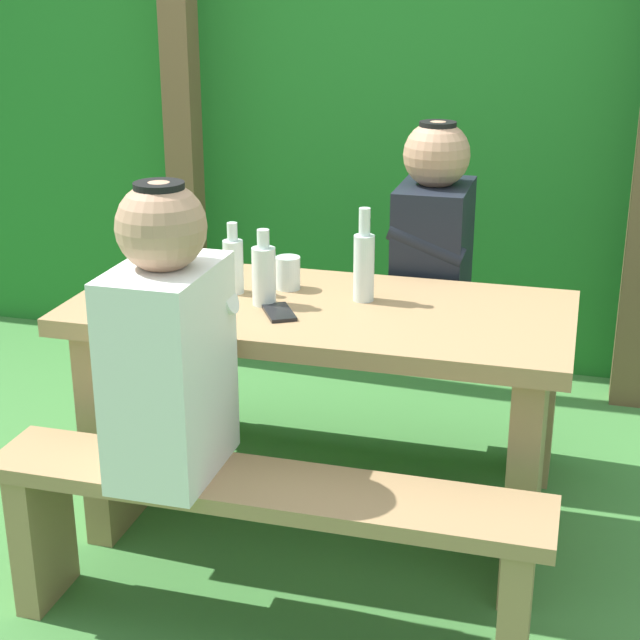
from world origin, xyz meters
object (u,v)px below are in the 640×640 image
object	(u,v)px
person_white_shirt	(168,343)
person_black_coat	(433,243)
drinking_glass	(288,273)
cell_phone	(279,312)
bench_far	(361,367)
bottle_left	(233,264)
bottle_right	(364,263)
picnic_table	(320,379)
bottle_center	(264,273)
bench_near	(263,526)

from	to	relation	value
person_white_shirt	person_black_coat	world-z (taller)	same
drinking_glass	cell_phone	world-z (taller)	drinking_glass
bench_far	person_black_coat	world-z (taller)	person_black_coat
drinking_glass	cell_phone	distance (m)	0.23
person_white_shirt	bottle_left	distance (m)	0.56
drinking_glass	bottle_right	size ratio (longest dim) A/B	0.36
picnic_table	bottle_center	world-z (taller)	bottle_center
bottle_right	cell_phone	bearing A→B (deg)	-137.88
bottle_center	cell_phone	xyz separation A→B (m)	(0.06, -0.07, -0.09)
picnic_table	drinking_glass	size ratio (longest dim) A/B	14.49
bottle_center	picnic_table	bearing A→B (deg)	14.33
bench_near	bottle_left	world-z (taller)	bottle_left
bench_near	bottle_center	world-z (taller)	bottle_center
person_white_shirt	bench_far	bearing A→B (deg)	77.76
bench_near	person_white_shirt	world-z (taller)	person_white_shirt
bottle_left	bottle_center	distance (m)	0.14
person_white_shirt	bench_near	bearing A→B (deg)	-0.83
picnic_table	cell_phone	distance (m)	0.27
picnic_table	bench_near	distance (m)	0.55
cell_phone	bench_far	bearing A→B (deg)	51.79
bench_far	bottle_center	xyz separation A→B (m)	(-0.15, -0.56, 0.49)
bench_near	cell_phone	distance (m)	0.59
person_white_shirt	bottle_left	bearing A→B (deg)	94.27
picnic_table	bench_near	xyz separation A→B (m)	(0.00, -0.53, -0.17)
bottle_right	bottle_center	size ratio (longest dim) A/B	1.24
bench_near	cell_phone	world-z (taller)	cell_phone
bench_far	person_white_shirt	distance (m)	1.17
bench_far	bench_near	bearing A→B (deg)	-90.00
person_white_shirt	cell_phone	xyz separation A→B (m)	(0.14, 0.42, -0.05)
person_black_coat	bottle_right	bearing A→B (deg)	-105.24
drinking_glass	bottle_left	distance (m)	0.16
bottle_right	cell_phone	distance (m)	0.28
picnic_table	drinking_glass	distance (m)	0.33
person_white_shirt	drinking_glass	xyz separation A→B (m)	(0.10, 0.64, -0.01)
drinking_glass	bottle_left	size ratio (longest dim) A/B	0.46
picnic_table	bottle_left	xyz separation A→B (m)	(-0.27, 0.04, 0.31)
person_white_shirt	drinking_glass	distance (m)	0.64
bottle_left	cell_phone	world-z (taller)	bottle_left
bench_far	cell_phone	bearing A→B (deg)	-97.81
bottle_right	person_black_coat	bearing A→B (deg)	74.76
bottle_center	bottle_right	bearing A→B (deg)	22.63
person_white_shirt	drinking_glass	bearing A→B (deg)	81.15
person_white_shirt	bottle_center	size ratio (longest dim) A/B	3.34
bench_near	person_black_coat	size ratio (longest dim) A/B	1.95
bench_far	person_white_shirt	xyz separation A→B (m)	(-0.23, -1.05, 0.46)
bench_near	drinking_glass	bearing A→B (deg)	101.34
bottle_center	bottle_left	bearing A→B (deg)	147.03
person_white_shirt	cell_phone	bearing A→B (deg)	71.30
drinking_glass	bench_far	bearing A→B (deg)	72.70
drinking_glass	bottle_right	xyz separation A→B (m)	(0.24, -0.04, 0.06)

